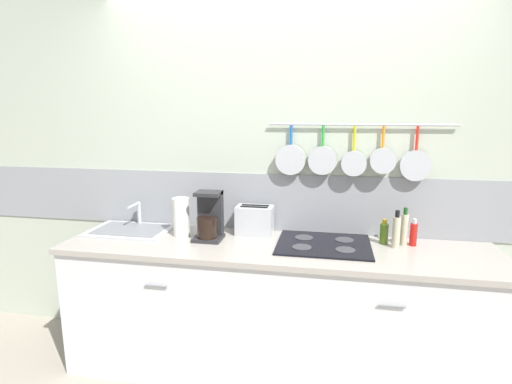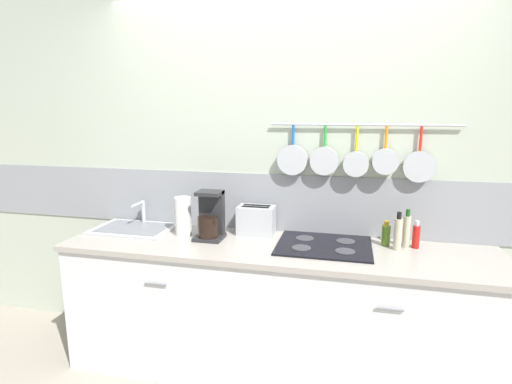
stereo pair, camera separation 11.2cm
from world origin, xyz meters
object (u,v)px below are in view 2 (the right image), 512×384
object	(u,v)px
bottle_hot_sauce	(407,231)
bottle_sesame_oil	(416,236)
bottle_cooking_wine	(398,233)
coffee_maker	(210,219)
toaster	(256,220)
bottle_olive_oil	(386,235)
paper_towel_roll	(183,216)

from	to	relation	value
bottle_hot_sauce	bottle_sesame_oil	world-z (taller)	bottle_hot_sauce
bottle_cooking_wine	bottle_sesame_oil	bearing A→B (deg)	28.22
coffee_maker	toaster	size ratio (longest dim) A/B	1.21
coffee_maker	bottle_sesame_oil	xyz separation A→B (m)	(1.32, 0.11, -0.06)
toaster	bottle_olive_oil	world-z (taller)	toaster
paper_towel_roll	bottle_olive_oil	size ratio (longest dim) A/B	1.64
toaster	bottle_sesame_oil	size ratio (longest dim) A/B	1.53
paper_towel_roll	bottle_cooking_wine	distance (m)	1.42
paper_towel_roll	bottle_hot_sauce	distance (m)	1.48
bottle_olive_oil	bottle_sesame_oil	world-z (taller)	bottle_sesame_oil
bottle_olive_oil	bottle_hot_sauce	bearing A→B (deg)	-0.34
toaster	bottle_sesame_oil	xyz separation A→B (m)	(1.04, -0.05, -0.02)
paper_towel_roll	toaster	distance (m)	0.51
bottle_olive_oil	bottle_cooking_wine	xyz separation A→B (m)	(0.06, -0.07, 0.03)
toaster	coffee_maker	bearing A→B (deg)	-150.02
paper_towel_roll	bottle_cooking_wine	world-z (taller)	paper_towel_roll
paper_towel_roll	bottle_cooking_wine	xyz separation A→B (m)	(1.42, 0.02, -0.03)
bottle_sesame_oil	bottle_hot_sauce	bearing A→B (deg)	175.50
paper_towel_roll	bottle_olive_oil	distance (m)	1.36
paper_towel_roll	toaster	bearing A→B (deg)	14.90
coffee_maker	bottle_sesame_oil	distance (m)	1.33
coffee_maker	bottle_olive_oil	xyz separation A→B (m)	(1.14, 0.12, -0.06)
bottle_cooking_wine	bottle_sesame_oil	size ratio (longest dim) A/B	1.37
bottle_olive_oil	bottle_hot_sauce	xyz separation A→B (m)	(0.12, -0.00, 0.04)
bottle_olive_oil	bottle_sesame_oil	bearing A→B (deg)	-1.67
bottle_hot_sauce	bottle_sesame_oil	bearing A→B (deg)	-4.50
paper_towel_roll	toaster	xyz separation A→B (m)	(0.49, 0.13, -0.03)
toaster	bottle_cooking_wine	xyz separation A→B (m)	(0.93, -0.11, 0.01)
coffee_maker	bottle_hot_sauce	bearing A→B (deg)	5.23
coffee_maker	bottle_hot_sauce	size ratio (longest dim) A/B	1.32
paper_towel_roll	bottle_sesame_oil	world-z (taller)	paper_towel_roll
bottle_hot_sauce	toaster	bearing A→B (deg)	177.36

